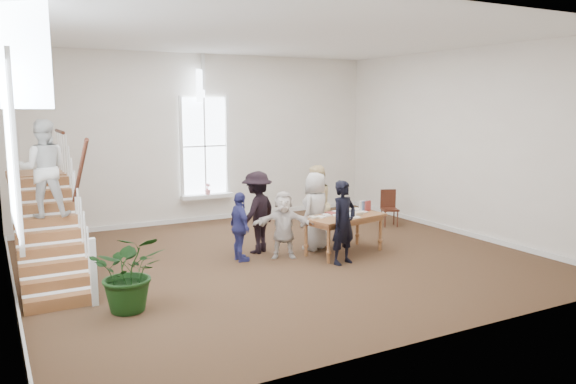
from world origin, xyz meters
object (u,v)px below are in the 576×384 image
police_officer (344,222)px  floor_plant (130,272)px  elderly_woman (316,211)px  woman_cluster_a (240,227)px  side_chair (389,206)px  woman_cluster_c (284,225)px  library_table (344,219)px  woman_cluster_b (257,212)px  person_yellow (316,204)px

police_officer → floor_plant: 4.41m
elderly_woman → woman_cluster_a: (-1.85, -0.09, -0.14)m
police_officer → side_chair: size_ratio=1.78×
woman_cluster_c → side_chair: woman_cluster_c is taller
woman_cluster_a → woman_cluster_c: 0.92m
library_table → woman_cluster_c: size_ratio=1.36×
library_table → floor_plant: floor_plant is taller
woman_cluster_c → side_chair: size_ratio=1.48×
woman_cluster_b → elderly_woman: bearing=131.7°
police_officer → person_yellow: size_ratio=0.94×
elderly_woman → floor_plant: size_ratio=1.37×
library_table → woman_cluster_a: bearing=155.8°
elderly_woman → woman_cluster_b: woman_cluster_b is taller
library_table → woman_cluster_a: (-2.21, 0.50, -0.03)m
person_yellow → police_officer: bearing=48.0°
woman_cluster_a → woman_cluster_c: bearing=-101.3°
person_yellow → woman_cluster_c: person_yellow is taller
person_yellow → woman_cluster_c: size_ratio=1.28×
woman_cluster_b → woman_cluster_c: 0.74m
elderly_woman → side_chair: elderly_woman is taller
woman_cluster_b → side_chair: bearing=158.5°
woman_cluster_b → floor_plant: 3.91m
police_officer → woman_cluster_b: size_ratio=0.96×
woman_cluster_c → library_table: bearing=12.1°
woman_cluster_c → floor_plant: (-3.52, -1.56, -0.08)m
woman_cluster_a → person_yellow: bearing=-73.4°
library_table → side_chair: size_ratio=2.01×
elderly_woman → woman_cluster_b: bearing=-43.0°
library_table → woman_cluster_b: size_ratio=1.08×
police_officer → woman_cluster_a: size_ratio=1.18×
library_table → woman_cluster_b: 1.87m
police_officer → floor_plant: bearing=173.1°
woman_cluster_c → woman_cluster_b: bearing=139.8°
police_officer → woman_cluster_b: (-1.15, 1.61, 0.04)m
woman_cluster_a → floor_plant: size_ratio=1.15×
floor_plant → police_officer: bearing=7.9°
police_officer → woman_cluster_c: size_ratio=1.20×
police_officer → woman_cluster_a: 2.10m
police_officer → elderly_woman: (0.10, 1.25, 0.01)m
elderly_woman → woman_cluster_a: elderly_woman is taller
woman_cluster_c → woman_cluster_a: bearing=-167.5°
elderly_woman → person_yellow: 0.58m
woman_cluster_c → floor_plant: bearing=-130.9°
woman_cluster_c → floor_plant: 3.85m
police_officer → woman_cluster_c: police_officer is taller
police_officer → person_yellow: bearing=62.4°
library_table → elderly_woman: size_ratio=1.12×
police_officer → side_chair: bearing=23.5°
library_table → woman_cluster_b: (-1.61, 0.95, 0.14)m
library_table → woman_cluster_a: size_ratio=1.34×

